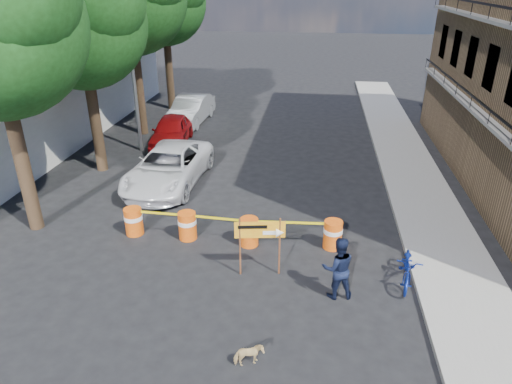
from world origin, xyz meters
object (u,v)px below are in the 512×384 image
(barrel_mid_right, at_px, (249,231))
(sedan_silver, at_px, (191,110))
(detour_sign, at_px, (266,234))
(barrel_far_left, at_px, (134,221))
(pedestrian, at_px, (338,268))
(suv_white, at_px, (169,167))
(barrel_mid_left, at_px, (187,225))
(barrel_far_right, at_px, (333,234))
(sedan_red, at_px, (171,131))
(dog, at_px, (249,355))
(bicycle, at_px, (410,253))

(barrel_mid_right, bearing_deg, sedan_silver, 112.59)
(detour_sign, bearing_deg, barrel_far_left, 150.58)
(barrel_mid_right, height_order, pedestrian, pedestrian)
(pedestrian, distance_m, suv_white, 8.91)
(barrel_mid_right, relative_size, suv_white, 0.17)
(detour_sign, height_order, pedestrian, detour_sign)
(barrel_mid_left, distance_m, barrel_mid_right, 1.98)
(barrel_far_right, bearing_deg, barrel_mid_right, -175.94)
(detour_sign, bearing_deg, barrel_mid_right, 105.71)
(barrel_mid_left, height_order, barrel_mid_right, same)
(detour_sign, xyz_separation_m, sedan_red, (-5.79, 10.11, -0.58))
(dog, height_order, sedan_silver, sedan_silver)
(barrel_far_left, height_order, bicycle, bicycle)
(barrel_far_left, height_order, pedestrian, pedestrian)
(barrel_mid_right, bearing_deg, dog, -81.67)
(pedestrian, distance_m, dog, 3.28)
(sedan_red, bearing_deg, bicycle, -51.59)
(detour_sign, bearing_deg, bicycle, -7.29)
(barrel_mid_left, height_order, detour_sign, detour_sign)
(dog, bearing_deg, suv_white, 4.12)
(suv_white, bearing_deg, barrel_mid_right, -44.29)
(suv_white, height_order, sedan_red, suv_white)
(barrel_far_left, relative_size, dog, 1.43)
(sedan_silver, bearing_deg, barrel_mid_left, -72.41)
(barrel_far_right, distance_m, dog, 5.28)
(detour_sign, distance_m, bicycle, 3.83)
(barrel_mid_right, xyz_separation_m, detour_sign, (0.68, -1.45, 0.81))
(barrel_mid_left, bearing_deg, sedan_silver, 104.47)
(barrel_mid_right, distance_m, sedan_silver, 13.31)
(sedan_silver, bearing_deg, barrel_far_right, -54.62)
(pedestrian, bearing_deg, barrel_far_left, -30.77)
(barrel_far_left, distance_m, sedan_silver, 12.20)
(sedan_red, bearing_deg, barrel_mid_right, -64.95)
(sedan_silver, bearing_deg, suv_white, -77.79)
(barrel_mid_right, relative_size, sedan_silver, 0.20)
(detour_sign, height_order, sedan_silver, detour_sign)
(barrel_far_left, distance_m, bicycle, 8.37)
(barrel_mid_left, bearing_deg, detour_sign, -30.64)
(barrel_far_left, bearing_deg, bicycle, -10.17)
(pedestrian, relative_size, bicycle, 0.94)
(bicycle, bearing_deg, detour_sign, -167.84)
(detour_sign, xyz_separation_m, suv_white, (-4.47, 5.50, -0.54))
(pedestrian, bearing_deg, sedan_red, -65.20)
(barrel_far_right, relative_size, detour_sign, 0.51)
(barrel_far_right, height_order, sedan_silver, sedan_silver)
(barrel_far_left, xyz_separation_m, sedan_silver, (-1.37, 12.12, 0.28))
(detour_sign, bearing_deg, pedestrian, -29.57)
(barrel_mid_left, bearing_deg, sedan_red, 110.19)
(detour_sign, bearing_deg, barrel_mid_left, 139.99)
(sedan_red, relative_size, sedan_silver, 0.90)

